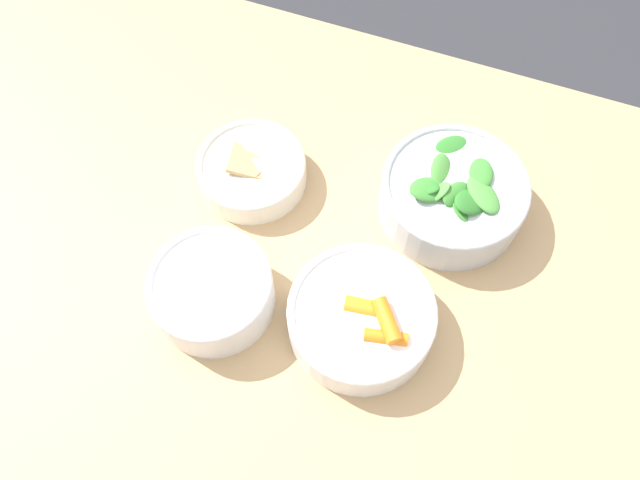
% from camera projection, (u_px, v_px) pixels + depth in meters
% --- Properties ---
extents(ground_plane, '(10.00, 10.00, 0.00)m').
position_uv_depth(ground_plane, '(273.00, 395.00, 1.45)').
color(ground_plane, '#2D2D33').
extents(dining_table, '(1.19, 0.89, 0.72)m').
position_uv_depth(dining_table, '(244.00, 292.00, 0.91)').
color(dining_table, tan).
rests_on(dining_table, ground_plane).
extents(bowl_carrots, '(0.18, 0.18, 0.07)m').
position_uv_depth(bowl_carrots, '(362.00, 317.00, 0.75)').
color(bowl_carrots, white).
rests_on(bowl_carrots, dining_table).
extents(bowl_greens, '(0.19, 0.19, 0.08)m').
position_uv_depth(bowl_greens, '(453.00, 195.00, 0.82)').
color(bowl_greens, silver).
rests_on(bowl_greens, dining_table).
extents(bowl_beans_hotdog, '(0.15, 0.15, 0.07)m').
position_uv_depth(bowl_beans_hotdog, '(213.00, 292.00, 0.76)').
color(bowl_beans_hotdog, white).
rests_on(bowl_beans_hotdog, dining_table).
extents(bowl_cookies, '(0.15, 0.15, 0.05)m').
position_uv_depth(bowl_cookies, '(251.00, 169.00, 0.85)').
color(bowl_cookies, silver).
rests_on(bowl_cookies, dining_table).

